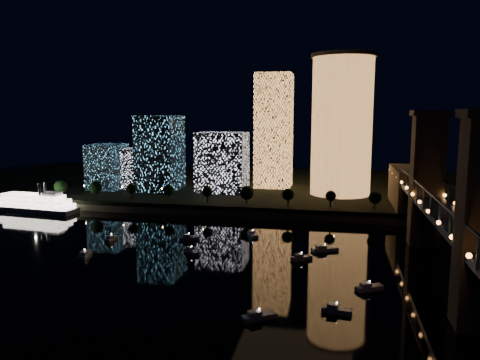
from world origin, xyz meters
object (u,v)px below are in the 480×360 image
object	(u,v)px
tower_cylindrical	(342,125)
truss_bridge	(456,233)
riverboat	(30,203)
tower_rectangular	(274,131)

from	to	relation	value
tower_cylindrical	truss_bridge	xyz separation A→B (m)	(30.62, -122.93, -26.26)
riverboat	tower_rectangular	bearing A→B (deg)	32.45
tower_cylindrical	tower_rectangular	distance (m)	43.51
tower_rectangular	riverboat	xyz separation A→B (m)	(-113.44, -72.12, -34.53)
tower_rectangular	riverboat	size ratio (longest dim) A/B	1.31
tower_cylindrical	riverboat	bearing A→B (deg)	-160.69
tower_rectangular	tower_cylindrical	bearing A→B (deg)	-25.54
tower_cylindrical	tower_rectangular	xyz separation A→B (m)	(-39.09, 18.67, -4.09)
riverboat	truss_bridge	bearing A→B (deg)	-20.78
tower_cylindrical	truss_bridge	bearing A→B (deg)	-76.01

